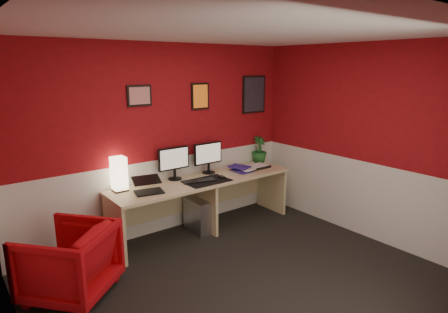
# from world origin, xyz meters

# --- Properties ---
(ground) EXTENTS (4.00, 3.50, 0.01)m
(ground) POSITION_xyz_m (0.00, 0.00, 0.00)
(ground) COLOR black
(ground) RESTS_ON ground
(ceiling) EXTENTS (4.00, 3.50, 0.01)m
(ceiling) POSITION_xyz_m (0.00, 0.00, 2.50)
(ceiling) COLOR white
(ceiling) RESTS_ON ground
(wall_back) EXTENTS (4.00, 0.01, 2.50)m
(wall_back) POSITION_xyz_m (0.00, 1.75, 1.25)
(wall_back) COLOR maroon
(wall_back) RESTS_ON ground
(wall_front) EXTENTS (4.00, 0.01, 2.50)m
(wall_front) POSITION_xyz_m (0.00, -1.75, 1.25)
(wall_front) COLOR maroon
(wall_front) RESTS_ON ground
(wall_left) EXTENTS (0.01, 3.50, 2.50)m
(wall_left) POSITION_xyz_m (-2.00, 0.00, 1.25)
(wall_left) COLOR maroon
(wall_left) RESTS_ON ground
(wall_right) EXTENTS (0.01, 3.50, 2.50)m
(wall_right) POSITION_xyz_m (2.00, 0.00, 1.25)
(wall_right) COLOR maroon
(wall_right) RESTS_ON ground
(wainscot_back) EXTENTS (4.00, 0.01, 1.00)m
(wainscot_back) POSITION_xyz_m (0.00, 1.75, 0.50)
(wainscot_back) COLOR silver
(wainscot_back) RESTS_ON ground
(wainscot_right) EXTENTS (0.01, 3.50, 1.00)m
(wainscot_right) POSITION_xyz_m (2.00, 0.00, 0.50)
(wainscot_right) COLOR silver
(wainscot_right) RESTS_ON ground
(desk) EXTENTS (2.60, 0.65, 0.73)m
(desk) POSITION_xyz_m (0.41, 1.41, 0.36)
(desk) COLOR #D0B985
(desk) RESTS_ON ground
(shoji_lamp) EXTENTS (0.16, 0.16, 0.40)m
(shoji_lamp) POSITION_xyz_m (-0.67, 1.62, 0.93)
(shoji_lamp) COLOR #FFE5B2
(shoji_lamp) RESTS_ON desk
(laptop) EXTENTS (0.37, 0.30, 0.22)m
(laptop) POSITION_xyz_m (-0.43, 1.33, 0.84)
(laptop) COLOR black
(laptop) RESTS_ON desk
(monitor_left) EXTENTS (0.45, 0.06, 0.58)m
(monitor_left) POSITION_xyz_m (0.10, 1.62, 1.02)
(monitor_left) COLOR black
(monitor_left) RESTS_ON desk
(monitor_right) EXTENTS (0.45, 0.06, 0.58)m
(monitor_right) POSITION_xyz_m (0.63, 1.60, 1.02)
(monitor_right) COLOR black
(monitor_right) RESTS_ON desk
(desk_mat) EXTENTS (0.60, 0.38, 0.01)m
(desk_mat) POSITION_xyz_m (0.39, 1.29, 0.73)
(desk_mat) COLOR black
(desk_mat) RESTS_ON desk
(keyboard) EXTENTS (0.44, 0.24, 0.02)m
(keyboard) POSITION_xyz_m (0.28, 1.34, 0.74)
(keyboard) COLOR black
(keyboard) RESTS_ON desk_mat
(mouse) EXTENTS (0.08, 0.11, 0.03)m
(mouse) POSITION_xyz_m (0.61, 1.27, 0.75)
(mouse) COLOR black
(mouse) RESTS_ON desk_mat
(book_bottom) EXTENTS (0.22, 0.29, 0.03)m
(book_bottom) POSITION_xyz_m (0.94, 1.38, 0.74)
(book_bottom) COLOR navy
(book_bottom) RESTS_ON desk
(book_middle) EXTENTS (0.22, 0.30, 0.02)m
(book_middle) POSITION_xyz_m (1.00, 1.38, 0.77)
(book_middle) COLOR silver
(book_middle) RESTS_ON book_bottom
(book_top) EXTENTS (0.29, 0.33, 0.03)m
(book_top) POSITION_xyz_m (0.94, 1.38, 0.79)
(book_top) COLOR navy
(book_top) RESTS_ON book_middle
(zen_tray) EXTENTS (0.35, 0.25, 0.03)m
(zen_tray) POSITION_xyz_m (1.37, 1.40, 0.74)
(zen_tray) COLOR black
(zen_tray) RESTS_ON desk
(potted_plant) EXTENTS (0.25, 0.25, 0.41)m
(potted_plant) POSITION_xyz_m (1.62, 1.63, 0.93)
(potted_plant) COLOR #19591E
(potted_plant) RESTS_ON desk
(pc_tower) EXTENTS (0.21, 0.45, 0.45)m
(pc_tower) POSITION_xyz_m (0.33, 1.43, 0.23)
(pc_tower) COLOR #99999E
(pc_tower) RESTS_ON ground
(armchair) EXTENTS (1.09, 1.09, 0.71)m
(armchair) POSITION_xyz_m (-1.50, 0.94, 0.36)
(armchair) COLOR #BE090F
(armchair) RESTS_ON ground
(art_left) EXTENTS (0.32, 0.02, 0.26)m
(art_left) POSITION_xyz_m (-0.30, 1.74, 1.85)
(art_left) COLOR red
(art_left) RESTS_ON wall_back
(art_center) EXTENTS (0.28, 0.02, 0.36)m
(art_center) POSITION_xyz_m (0.59, 1.74, 1.80)
(art_center) COLOR orange
(art_center) RESTS_ON wall_back
(art_right) EXTENTS (0.44, 0.02, 0.56)m
(art_right) POSITION_xyz_m (1.58, 1.74, 1.78)
(art_right) COLOR black
(art_right) RESTS_ON wall_back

